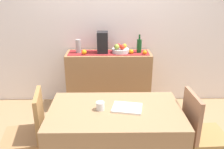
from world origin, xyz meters
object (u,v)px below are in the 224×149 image
object	(u,v)px
sideboard_console	(109,80)
coffee_cup	(100,106)
ceramic_vase	(78,46)
chair_by_corner	(202,149)
dining_table	(115,141)
open_book	(127,108)
fruit_bowl	(121,51)
wine_bottle	(139,46)
coffee_maker	(103,42)

from	to	relation	value
sideboard_console	coffee_cup	distance (m)	1.49
ceramic_vase	chair_by_corner	xyz separation A→B (m)	(1.43, -1.45, -0.73)
dining_table	chair_by_corner	world-z (taller)	chair_by_corner
sideboard_console	coffee_cup	xyz separation A→B (m)	(-0.08, -1.45, 0.33)
ceramic_vase	open_book	bearing A→B (deg)	-66.19
ceramic_vase	dining_table	xyz separation A→B (m)	(0.52, -1.45, -0.63)
sideboard_console	chair_by_corner	bearing A→B (deg)	-56.22
fruit_bowl	wine_bottle	bearing A→B (deg)	-0.00
dining_table	open_book	size ratio (longest dim) A/B	4.61
open_book	chair_by_corner	bearing A→B (deg)	10.23
coffee_maker	dining_table	distance (m)	1.61
fruit_bowl	dining_table	world-z (taller)	fruit_bowl
coffee_maker	chair_by_corner	bearing A→B (deg)	-53.84
coffee_maker	fruit_bowl	bearing A→B (deg)	0.00
fruit_bowl	chair_by_corner	xyz separation A→B (m)	(0.79, -1.45, -0.66)
ceramic_vase	fruit_bowl	bearing A→B (deg)	0.00
wine_bottle	dining_table	distance (m)	1.63
dining_table	coffee_maker	bearing A→B (deg)	96.01
coffee_cup	chair_by_corner	xyz separation A→B (m)	(1.05, 0.00, -0.51)
open_book	coffee_maker	bearing A→B (deg)	111.94
wine_bottle	ceramic_vase	distance (m)	0.91
chair_by_corner	coffee_cup	bearing A→B (deg)	-179.97
fruit_bowl	wine_bottle	size ratio (longest dim) A/B	0.94
sideboard_console	coffee_maker	xyz separation A→B (m)	(-0.09, 0.00, 0.61)
coffee_maker	open_book	xyz separation A→B (m)	(0.27, -1.44, -0.31)
dining_table	open_book	distance (m)	0.40
fruit_bowl	coffee_maker	size ratio (longest dim) A/B	0.81
chair_by_corner	fruit_bowl	bearing A→B (deg)	118.58
sideboard_console	coffee_cup	bearing A→B (deg)	-93.20
wine_bottle	ceramic_vase	xyz separation A→B (m)	(-0.91, 0.00, -0.01)
dining_table	chair_by_corner	bearing A→B (deg)	-0.05
coffee_maker	dining_table	world-z (taller)	coffee_maker
wine_bottle	dining_table	world-z (taller)	wine_bottle
ceramic_vase	coffee_cup	world-z (taller)	ceramic_vase
open_book	coffee_cup	world-z (taller)	coffee_cup
fruit_bowl	coffee_maker	bearing A→B (deg)	180.00
fruit_bowl	ceramic_vase	xyz separation A→B (m)	(-0.64, 0.00, 0.07)
wine_bottle	coffee_maker	distance (m)	0.55
dining_table	chair_by_corner	xyz separation A→B (m)	(0.91, -0.00, -0.10)
ceramic_vase	dining_table	bearing A→B (deg)	-70.35
wine_bottle	coffee_maker	xyz separation A→B (m)	(-0.55, 0.00, 0.05)
coffee_maker	ceramic_vase	xyz separation A→B (m)	(-0.37, 0.00, -0.06)
sideboard_console	dining_table	xyz separation A→B (m)	(0.06, -1.45, -0.08)
sideboard_console	dining_table	bearing A→B (deg)	-87.51
coffee_cup	chair_by_corner	bearing A→B (deg)	0.03
ceramic_vase	coffee_maker	bearing A→B (deg)	0.00
sideboard_console	fruit_bowl	world-z (taller)	fruit_bowl
coffee_maker	ceramic_vase	distance (m)	0.37
fruit_bowl	dining_table	xyz separation A→B (m)	(-0.12, -1.45, -0.56)
sideboard_console	fruit_bowl	xyz separation A→B (m)	(0.18, 0.00, 0.48)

